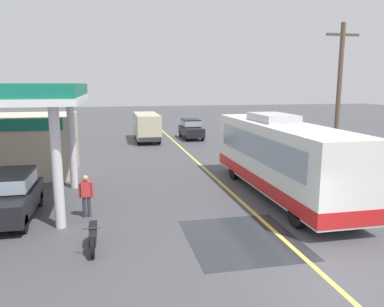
{
  "coord_description": "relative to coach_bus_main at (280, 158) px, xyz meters",
  "views": [
    {
      "loc": [
        -5.43,
        -8.41,
        5.08
      ],
      "look_at": [
        -1.5,
        10.0,
        1.6
      ],
      "focal_mm": 35.26,
      "sensor_mm": 36.0,
      "label": 1
    }
  ],
  "objects": [
    {
      "name": "car_at_pump",
      "position": [
        -11.36,
        -0.85,
        -0.71
      ],
      "size": [
        1.7,
        4.2,
        1.82
      ],
      "color": "black",
      "rests_on": "ground"
    },
    {
      "name": "motorcycle_parked_forecourt",
      "position": [
        -8.2,
        -4.27,
        -1.28
      ],
      "size": [
        0.55,
        1.8,
        0.92
      ],
      "color": "black",
      "rests_on": "ground"
    },
    {
      "name": "coach_bus_main",
      "position": [
        0.0,
        0.0,
        0.0
      ],
      "size": [
        2.6,
        11.04,
        3.69
      ],
      "color": "white",
      "rests_on": "ground"
    },
    {
      "name": "ground",
      "position": [
        -2.07,
        12.7,
        -1.72
      ],
      "size": [
        120.0,
        120.0,
        0.0
      ],
      "primitive_type": "plane",
      "color": "#424247"
    },
    {
      "name": "pedestrian_near_pump",
      "position": [
        -8.57,
        -1.23,
        -0.79
      ],
      "size": [
        0.55,
        0.22,
        1.66
      ],
      "color": "#33333F",
      "rests_on": "ground"
    },
    {
      "name": "wet_puddle_patch",
      "position": [
        -3.38,
        -4.5,
        -1.72
      ],
      "size": [
        3.63,
        4.09,
        0.01
      ],
      "primitive_type": "cube",
      "color": "#26282D",
      "rests_on": "ground"
    },
    {
      "name": "car_trailing_behind_bus",
      "position": [
        -0.22,
        18.81,
        -0.71
      ],
      "size": [
        1.7,
        4.2,
        1.82
      ],
      "color": "black",
      "rests_on": "ground"
    },
    {
      "name": "lane_divider_stripe",
      "position": [
        -2.07,
        7.7,
        -1.72
      ],
      "size": [
        0.16,
        50.0,
        0.01
      ],
      "primitive_type": "cube",
      "color": "#D8CC4C",
      "rests_on": "ground"
    },
    {
      "name": "minibus_opposing_lane",
      "position": [
        -4.43,
        18.29,
        -0.25
      ],
      "size": [
        2.04,
        6.13,
        2.44
      ],
      "color": "#BFB799",
      "rests_on": "ground"
    },
    {
      "name": "utility_pole_roadside",
      "position": [
        4.11,
        2.08,
        2.53
      ],
      "size": [
        1.8,
        0.24,
        8.14
      ],
      "color": "brown",
      "rests_on": "ground"
    }
  ]
}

